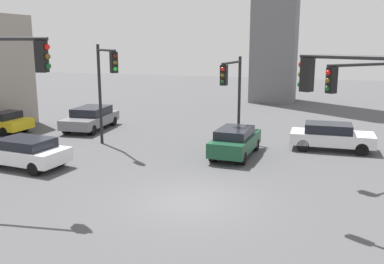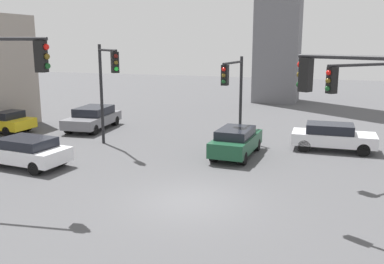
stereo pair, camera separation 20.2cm
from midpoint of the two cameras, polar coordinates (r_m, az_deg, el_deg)
The scene contains 10 objects.
ground_plane at distance 15.12m, azimuth -0.54°, elevation -9.24°, with size 105.12×105.12×0.00m, color #4C4C4F.
traffic_light_0 at distance 22.33m, azimuth 5.08°, elevation 6.41°, with size 0.48×3.04×4.70m.
traffic_light_1 at distance 15.46m, azimuth -24.70°, elevation 5.94°, with size 3.31×0.67×5.96m.
traffic_light_2 at distance 18.68m, azimuth 21.74°, elevation 5.06°, with size 2.93×3.07×4.93m.
traffic_light_3 at distance 22.16m, azimuth -11.66°, elevation 7.31°, with size 2.20×2.08×5.34m.
traffic_light_4 at distance 12.45m, azimuth 22.52°, elevation 3.44°, with size 3.92×2.07×5.24m.
car_1 at distance 22.94m, azimuth 17.85°, elevation -0.52°, with size 4.16×1.89×1.38m.
car_2 at distance 27.80m, azimuth -13.59°, elevation 1.87°, with size 2.39×4.69×1.41m.
car_3 at distance 20.34m, azimuth -21.85°, elevation -2.46°, with size 4.18×2.21×1.32m.
car_4 at distance 20.75m, azimuth 5.54°, elevation -1.22°, with size 1.83×4.15×1.41m.
Camera 1 is at (4.46, -13.37, 5.49)m, focal length 39.85 mm.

